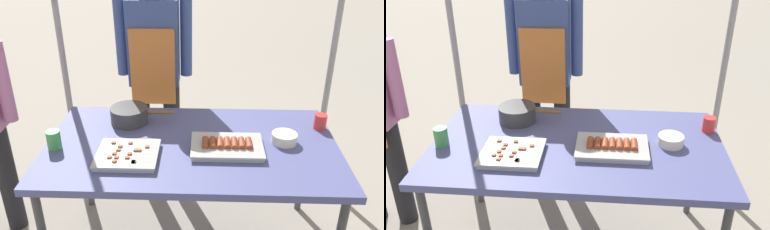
% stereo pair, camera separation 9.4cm
% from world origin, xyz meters
% --- Properties ---
extents(stall_table, '(1.60, 0.90, 0.75)m').
position_xyz_m(stall_table, '(0.00, 0.00, 0.70)').
color(stall_table, '#4C518C').
rests_on(stall_table, ground).
extents(tray_grilled_sausages, '(0.38, 0.27, 0.06)m').
position_xyz_m(tray_grilled_sausages, '(0.19, -0.06, 0.77)').
color(tray_grilled_sausages, '#ADADB2').
rests_on(tray_grilled_sausages, stall_table).
extents(tray_meat_skewers, '(0.32, 0.29, 0.04)m').
position_xyz_m(tray_meat_skewers, '(-0.33, -0.16, 0.77)').
color(tray_meat_skewers, '#ADADB2').
rests_on(tray_meat_skewers, stall_table).
extents(cooking_wok, '(0.38, 0.22, 0.10)m').
position_xyz_m(cooking_wok, '(-0.38, 0.24, 0.80)').
color(cooking_wok, '#38383A').
rests_on(cooking_wok, stall_table).
extents(condiment_bowl, '(0.14, 0.14, 0.06)m').
position_xyz_m(condiment_bowl, '(0.51, 0.03, 0.78)').
color(condiment_bowl, silver).
rests_on(condiment_bowl, stall_table).
extents(drink_cup_near_edge, '(0.07, 0.07, 0.09)m').
position_xyz_m(drink_cup_near_edge, '(0.75, 0.20, 0.79)').
color(drink_cup_near_edge, red).
rests_on(drink_cup_near_edge, stall_table).
extents(drink_cup_by_wok, '(0.07, 0.07, 0.10)m').
position_xyz_m(drink_cup_by_wok, '(-0.73, -0.08, 0.80)').
color(drink_cup_by_wok, '#3F994C').
rests_on(drink_cup_by_wok, stall_table).
extents(vendor_woman, '(0.52, 0.23, 1.63)m').
position_xyz_m(vendor_woman, '(-0.28, 0.72, 0.96)').
color(vendor_woman, black).
rests_on(vendor_woman, ground).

